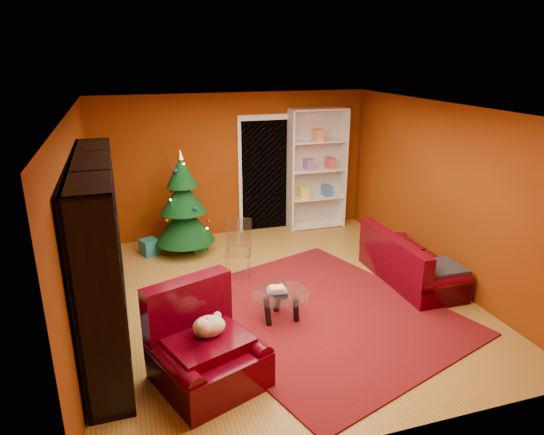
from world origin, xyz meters
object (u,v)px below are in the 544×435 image
object	(u,v)px
gift_box_green	(198,243)
acrylic_chair	(238,252)
gift_box_teal	(150,247)
gift_box_red	(193,234)
christmas_tree	(183,204)
armchair	(208,348)
media_unit	(101,256)
white_bookshelf	(317,170)
dog	(209,326)
coffee_table	(281,306)
rug	(319,313)
sofa	(412,257)

from	to	relation	value
gift_box_green	acrylic_chair	distance (m)	1.30
gift_box_teal	gift_box_red	xyz separation A→B (m)	(0.80, 0.45, -0.03)
christmas_tree	armchair	size ratio (longest dim) A/B	1.68
media_unit	white_bookshelf	size ratio (longest dim) A/B	1.21
gift_box_red	dog	xyz separation A→B (m)	(-0.41, -4.03, 0.51)
gift_box_green	gift_box_red	xyz separation A→B (m)	(-0.02, 0.49, -0.03)
gift_box_green	armchair	bearing A→B (deg)	-97.27
gift_box_green	gift_box_red	bearing A→B (deg)	92.67
gift_box_green	coffee_table	distance (m)	2.72
coffee_table	dog	bearing A→B (deg)	-139.93
dog	acrylic_chair	xyz separation A→B (m)	(0.85, 2.34, -0.23)
media_unit	gift_box_red	world-z (taller)	media_unit
dog	christmas_tree	bearing A→B (deg)	65.52
gift_box_teal	gift_box_red	bearing A→B (deg)	29.13
christmas_tree	gift_box_teal	bearing A→B (deg)	171.09
christmas_tree	white_bookshelf	distance (m)	2.70
christmas_tree	gift_box_red	world-z (taller)	christmas_tree
acrylic_chair	dog	bearing A→B (deg)	-91.37
media_unit	rug	bearing A→B (deg)	-4.71
rug	white_bookshelf	bearing A→B (deg)	68.78
media_unit	christmas_tree	distance (m)	2.73
dog	coffee_table	size ratio (longest dim) A/B	0.53
armchair	gift_box_green	bearing A→B (deg)	61.61
gift_box_red	white_bookshelf	size ratio (longest dim) A/B	0.09
rug	gift_box_green	xyz separation A→B (m)	(-1.16, 2.65, 0.12)
gift_box_green	acrylic_chair	world-z (taller)	acrylic_chair
coffee_table	christmas_tree	bearing A→B (deg)	108.33
christmas_tree	acrylic_chair	bearing A→B (deg)	-60.70
gift_box_green	dog	size ratio (longest dim) A/B	0.67
rug	gift_box_red	world-z (taller)	gift_box_red
rug	media_unit	bearing A→B (deg)	176.19
gift_box_red	sofa	size ratio (longest dim) A/B	0.12
gift_box_red	coffee_table	xyz separation A→B (m)	(0.66, -3.14, 0.09)
gift_box_teal	sofa	xyz separation A→B (m)	(3.67, -2.19, 0.25)
rug	dog	distance (m)	1.93
christmas_tree	coffee_table	xyz separation A→B (m)	(0.86, -2.60, -0.67)
white_bookshelf	sofa	distance (m)	2.80
armchair	coffee_table	distance (m)	1.47
gift_box_red	gift_box_green	bearing A→B (deg)	-87.33
christmas_tree	coffee_table	world-z (taller)	christmas_tree
gift_box_red	coffee_table	bearing A→B (deg)	-78.17
media_unit	gift_box_teal	size ratio (longest dim) A/B	10.63
rug	gift_box_teal	world-z (taller)	gift_box_teal
christmas_tree	sofa	xyz separation A→B (m)	(3.07, -2.09, -0.49)
dog	coffee_table	distance (m)	1.45
white_bookshelf	gift_box_green	bearing A→B (deg)	-167.03
rug	christmas_tree	xyz separation A→B (m)	(-1.39, 2.60, 0.86)
gift_box_red	white_bookshelf	world-z (taller)	white_bookshelf
christmas_tree	white_bookshelf	xyz separation A→B (m)	(2.62, 0.57, 0.27)
gift_box_teal	gift_box_red	world-z (taller)	gift_box_teal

